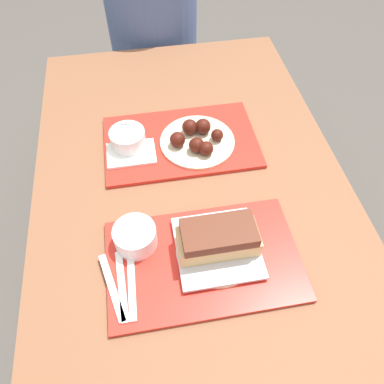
{
  "coord_description": "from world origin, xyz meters",
  "views": [
    {
      "loc": [
        -0.11,
        -0.6,
        1.54
      ],
      "look_at": [
        -0.01,
        -0.03,
        0.78
      ],
      "focal_mm": 35.0,
      "sensor_mm": 36.0,
      "label": 1
    }
  ],
  "objects_px": {
    "bowl_coleslaw_near": "(135,236)",
    "tray_near": "(203,260)",
    "bowl_coleslaw_far": "(128,138)",
    "brisket_sandwich_plate": "(218,242)",
    "tray_far": "(181,142)",
    "wings_plate_far": "(197,138)",
    "person_seated_across": "(152,13)"
  },
  "relations": [
    {
      "from": "bowl_coleslaw_far",
      "to": "tray_near",
      "type": "bearing_deg",
      "value": -69.95
    },
    {
      "from": "tray_near",
      "to": "bowl_coleslaw_near",
      "type": "distance_m",
      "value": 0.17
    },
    {
      "from": "brisket_sandwich_plate",
      "to": "bowl_coleslaw_far",
      "type": "xyz_separation_m",
      "value": [
        -0.18,
        0.38,
        -0.01
      ]
    },
    {
      "from": "tray_near",
      "to": "tray_far",
      "type": "relative_size",
      "value": 1.0
    },
    {
      "from": "tray_far",
      "to": "brisket_sandwich_plate",
      "type": "distance_m",
      "value": 0.38
    },
    {
      "from": "tray_far",
      "to": "bowl_coleslaw_near",
      "type": "distance_m",
      "value": 0.37
    },
    {
      "from": "bowl_coleslaw_near",
      "to": "tray_near",
      "type": "bearing_deg",
      "value": -25.1
    },
    {
      "from": "tray_far",
      "to": "bowl_coleslaw_far",
      "type": "height_order",
      "value": "bowl_coleslaw_far"
    },
    {
      "from": "tray_near",
      "to": "brisket_sandwich_plate",
      "type": "xyz_separation_m",
      "value": [
        0.04,
        0.02,
        0.04
      ]
    },
    {
      "from": "tray_near",
      "to": "wings_plate_far",
      "type": "bearing_deg",
      "value": 82.14
    },
    {
      "from": "bowl_coleslaw_far",
      "to": "person_seated_across",
      "type": "distance_m",
      "value": 0.76
    },
    {
      "from": "brisket_sandwich_plate",
      "to": "person_seated_across",
      "type": "xyz_separation_m",
      "value": [
        -0.04,
        1.13,
        -0.03
      ]
    },
    {
      "from": "bowl_coleslaw_near",
      "to": "brisket_sandwich_plate",
      "type": "bearing_deg",
      "value": -15.48
    },
    {
      "from": "tray_near",
      "to": "bowl_coleslaw_far",
      "type": "bearing_deg",
      "value": 110.05
    },
    {
      "from": "bowl_coleslaw_far",
      "to": "bowl_coleslaw_near",
      "type": "bearing_deg",
      "value": -90.78
    },
    {
      "from": "wings_plate_far",
      "to": "bowl_coleslaw_near",
      "type": "bearing_deg",
      "value": -123.4
    },
    {
      "from": "wings_plate_far",
      "to": "tray_far",
      "type": "bearing_deg",
      "value": 157.03
    },
    {
      "from": "tray_near",
      "to": "bowl_coleslaw_far",
      "type": "relative_size",
      "value": 4.44
    },
    {
      "from": "bowl_coleslaw_far",
      "to": "brisket_sandwich_plate",
      "type": "bearing_deg",
      "value": -64.43
    },
    {
      "from": "wings_plate_far",
      "to": "person_seated_across",
      "type": "bearing_deg",
      "value": 93.92
    },
    {
      "from": "bowl_coleslaw_far",
      "to": "person_seated_across",
      "type": "bearing_deg",
      "value": 78.94
    },
    {
      "from": "tray_far",
      "to": "person_seated_across",
      "type": "xyz_separation_m",
      "value": [
        -0.01,
        0.75,
        0.02
      ]
    },
    {
      "from": "bowl_coleslaw_far",
      "to": "wings_plate_far",
      "type": "relative_size",
      "value": 0.46
    },
    {
      "from": "tray_far",
      "to": "brisket_sandwich_plate",
      "type": "xyz_separation_m",
      "value": [
        0.03,
        -0.38,
        0.04
      ]
    },
    {
      "from": "tray_far",
      "to": "wings_plate_far",
      "type": "relative_size",
      "value": 2.04
    },
    {
      "from": "tray_near",
      "to": "tray_far",
      "type": "bearing_deg",
      "value": 88.98
    },
    {
      "from": "bowl_coleslaw_near",
      "to": "person_seated_across",
      "type": "bearing_deg",
      "value": 82.05
    },
    {
      "from": "brisket_sandwich_plate",
      "to": "bowl_coleslaw_far",
      "type": "distance_m",
      "value": 0.42
    },
    {
      "from": "tray_near",
      "to": "brisket_sandwich_plate",
      "type": "height_order",
      "value": "brisket_sandwich_plate"
    },
    {
      "from": "brisket_sandwich_plate",
      "to": "bowl_coleslaw_far",
      "type": "height_order",
      "value": "brisket_sandwich_plate"
    },
    {
      "from": "tray_far",
      "to": "brisket_sandwich_plate",
      "type": "bearing_deg",
      "value": -85.54
    },
    {
      "from": "bowl_coleslaw_near",
      "to": "bowl_coleslaw_far",
      "type": "xyz_separation_m",
      "value": [
        0.0,
        0.33,
        0.0
      ]
    }
  ]
}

